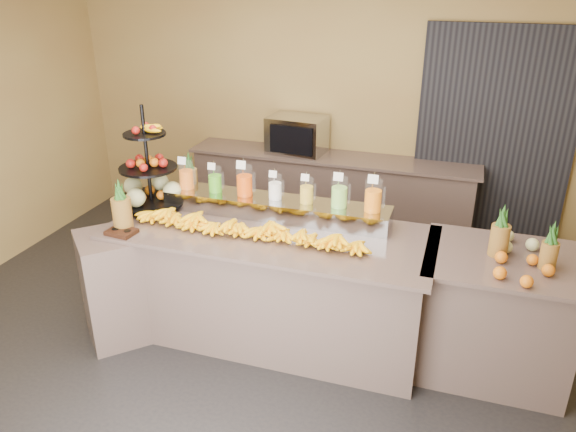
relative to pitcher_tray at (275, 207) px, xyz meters
The scene contains 20 objects.
ground 1.16m from the pitcher_tray, 85.11° to the right, with size 6.00×6.00×0.00m, color black.
room_envelope 0.93m from the pitcher_tray, 40.95° to the left, with size 6.04×5.02×2.82m.
buffet_counter 0.63m from the pitcher_tray, 101.59° to the right, with size 2.75×1.25×0.93m.
right_counter 1.84m from the pitcher_tray, ahead, with size 1.08×0.88×0.93m.
back_ledge 1.76m from the pitcher_tray, 88.30° to the left, with size 3.10×0.55×0.93m.
pitcher_tray is the anchor object (origin of this frame).
juice_pitcher_orange_a 0.80m from the pitcher_tray, behind, with size 0.12×0.13×0.30m.
juice_pitcher_green 0.55m from the pitcher_tray, behind, with size 0.11×0.12×0.27m.
juice_pitcher_orange_b 0.32m from the pitcher_tray, behind, with size 0.13×0.14×0.32m.
juice_pitcher_milk 0.16m from the pitcher_tray, 103.11° to the right, with size 0.11×0.11×0.26m.
juice_pitcher_lemon 0.31m from the pitcher_tray, ahead, with size 0.11×0.11×0.26m.
juice_pitcher_lime 0.55m from the pitcher_tray, ahead, with size 0.13×0.13×0.31m.
juice_pitcher_orange_c 0.80m from the pitcher_tray, ahead, with size 0.13×0.14×0.32m.
banana_heap 0.38m from the pitcher_tray, 101.57° to the right, with size 1.91×0.17×0.16m.
fruit_stand 1.04m from the pitcher_tray, behind, with size 0.76×0.76×0.85m.
condiment_caddy 1.20m from the pitcher_tray, 145.96° to the right, with size 0.21×0.16×0.03m, color black.
pineapple_left_a 1.19m from the pitcher_tray, 150.20° to the right, with size 0.15×0.15×0.41m.
pineapple_left_b 0.88m from the pitcher_tray, 167.25° to the left, with size 0.13×0.13×0.40m.
right_fruit_pile 1.85m from the pitcher_tray, ahead, with size 0.43×0.41×0.23m.
oven_warmer 1.71m from the pitcher_tray, 101.31° to the left, with size 0.59×0.41×0.39m, color gray.
Camera 1 is at (1.33, -3.32, 2.78)m, focal length 35.00 mm.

